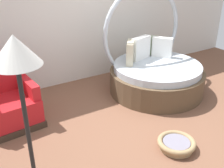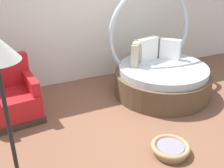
# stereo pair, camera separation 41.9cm
# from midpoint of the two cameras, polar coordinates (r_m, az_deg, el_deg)

# --- Properties ---
(ground_plane) EXTENTS (8.00, 8.00, 0.02)m
(ground_plane) POSITION_cam_midpoint_polar(r_m,az_deg,el_deg) (4.30, 8.95, -8.22)
(ground_plane) COLOR brown
(back_wall) EXTENTS (8.00, 0.12, 2.78)m
(back_wall) POSITION_cam_midpoint_polar(r_m,az_deg,el_deg) (5.44, -1.98, 15.22)
(back_wall) COLOR silver
(back_wall) RESTS_ON ground_plane
(round_daybed) EXTENTS (1.73, 1.73, 1.90)m
(round_daybed) POSITION_cam_midpoint_polar(r_m,az_deg,el_deg) (5.13, 12.34, 2.21)
(round_daybed) COLOR brown
(round_daybed) RESTS_ON ground_plane
(red_armchair) EXTENTS (0.87, 0.87, 0.94)m
(red_armchair) POSITION_cam_midpoint_polar(r_m,az_deg,el_deg) (4.46, -17.86, -2.87)
(red_armchair) COLOR #38281E
(red_armchair) RESTS_ON ground_plane
(pet_basket) EXTENTS (0.51, 0.51, 0.13)m
(pet_basket) POSITION_cam_midpoint_polar(r_m,az_deg,el_deg) (3.77, 15.26, -12.87)
(pet_basket) COLOR #9E7F56
(pet_basket) RESTS_ON ground_plane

